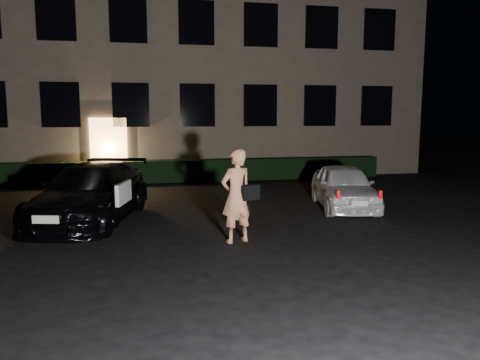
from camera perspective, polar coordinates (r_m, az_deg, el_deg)
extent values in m
plane|color=black|center=(8.67, 3.30, -9.65)|extent=(80.00, 80.00, 0.00)
cube|color=brown|center=(23.33, -6.47, 16.23)|extent=(20.00, 8.00, 12.00)
cube|color=#FFB563|center=(19.02, -15.70, 3.53)|extent=(1.40, 0.10, 2.50)
cube|color=black|center=(19.17, -21.03, 8.57)|extent=(1.40, 0.10, 1.70)
cube|color=black|center=(18.93, -13.15, 8.90)|extent=(1.40, 0.10, 1.70)
cube|color=black|center=(19.05, -5.21, 9.06)|extent=(1.40, 0.10, 1.70)
cube|color=black|center=(19.51, 2.49, 9.06)|extent=(1.40, 0.10, 1.70)
cube|color=black|center=(20.30, 9.72, 8.91)|extent=(1.40, 0.10, 1.70)
cube|color=black|center=(21.38, 16.30, 8.66)|extent=(1.40, 0.10, 1.70)
cube|color=black|center=(19.50, -21.52, 18.00)|extent=(1.40, 0.10, 1.70)
cube|color=black|center=(19.26, -13.47, 18.45)|extent=(1.40, 0.10, 1.70)
cube|color=black|center=(19.38, -5.34, 18.57)|extent=(1.40, 0.10, 1.70)
cube|color=black|center=(19.83, 2.55, 18.34)|extent=(1.40, 0.10, 1.70)
cube|color=black|center=(20.61, 9.94, 17.84)|extent=(1.40, 0.10, 1.70)
cube|color=black|center=(21.67, 16.64, 17.14)|extent=(1.40, 0.10, 1.70)
cube|color=black|center=(18.73, -4.96, 1.19)|extent=(15.00, 0.70, 0.85)
imported|color=black|center=(12.08, -17.70, -1.54)|extent=(3.07, 5.21, 1.42)
cube|color=white|center=(10.88, -14.01, -1.51)|extent=(0.32, 1.01, 0.47)
cube|color=silver|center=(9.79, -22.62, -4.47)|extent=(0.51, 0.16, 0.16)
imported|color=white|center=(13.49, 12.54, -0.76)|extent=(2.17, 3.86, 1.24)
cube|color=red|center=(11.70, 11.90, -1.78)|extent=(0.08, 0.06, 0.21)
cube|color=red|center=(11.95, 16.76, -1.74)|extent=(0.08, 0.06, 0.21)
cube|color=silver|center=(11.80, 14.38, -2.79)|extent=(0.41, 0.12, 0.12)
imported|color=#E48F66|center=(9.59, -0.43, -1.94)|extent=(0.83, 0.69, 1.94)
cube|color=black|center=(9.60, 1.20, -1.50)|extent=(0.43, 0.31, 0.31)
cube|color=black|center=(9.50, 0.41, 1.08)|extent=(0.06, 0.08, 0.60)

